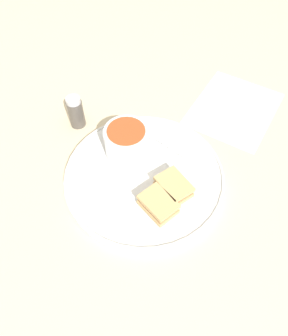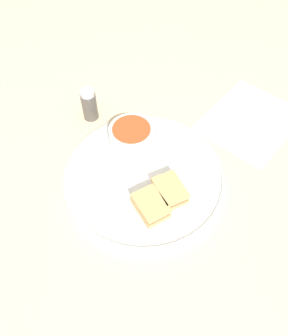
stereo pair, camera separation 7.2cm
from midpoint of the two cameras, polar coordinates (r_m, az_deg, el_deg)
The scene contains 8 objects.
ground_plane at distance 0.75m, azimuth 2.74°, elevation -1.91°, with size 2.40×2.40×0.00m, color beige.
plate at distance 0.74m, azimuth 2.77°, elevation -1.47°, with size 0.36×0.36×0.02m.
soup_bowl at distance 0.75m, azimuth 0.61°, elevation 4.93°, with size 0.10×0.10×0.07m.
spoon at distance 0.80m, azimuth 5.69°, elevation 4.94°, with size 0.12×0.03×0.01m.
sandwich_half_near at distance 0.67m, azimuth 4.25°, elevation -6.78°, with size 0.08×0.06×0.03m.
sandwich_half_far at distance 0.70m, azimuth 7.49°, elevation -4.12°, with size 0.08×0.06×0.03m.
salt_shaker at distance 0.85m, azimuth -7.11°, elevation 10.76°, with size 0.04×0.04×0.09m.
menu_sheet at distance 0.92m, azimuth 20.14°, elevation 7.69°, with size 0.27×0.30×0.00m.
Camera 2 is at (0.36, -0.22, 0.62)m, focal length 35.00 mm.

